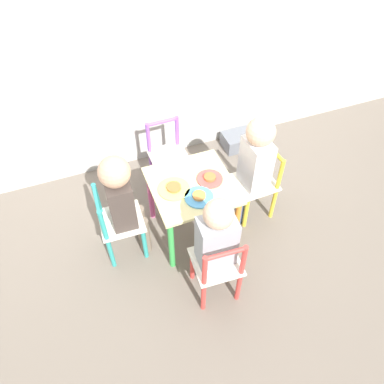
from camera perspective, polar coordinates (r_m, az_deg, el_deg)
ground_plane at (r=2.59m, az=-0.00°, el=-5.77°), size 6.00×6.00×0.00m
kids_table at (r=2.30m, az=-0.00°, el=-0.23°), size 0.49×0.49×0.46m
chair_red at (r=2.12m, az=3.88°, el=-11.36°), size 0.28×0.28×0.54m
chair_teal at (r=2.33m, az=-11.21°, el=-4.77°), size 0.27×0.27×0.54m
chair_yellow at (r=2.55m, az=9.92°, el=1.28°), size 0.27×0.27×0.54m
chair_purple at (r=2.70m, az=-3.72°, el=5.25°), size 0.26×0.26×0.54m
child_front at (r=2.00m, az=3.55°, el=-7.13°), size 0.21×0.22×0.76m
child_left at (r=2.17m, az=-10.50°, el=-0.92°), size 0.23×0.21×0.78m
child_right at (r=2.36m, az=9.39°, el=4.68°), size 0.23×0.20×0.81m
plate_front at (r=2.17m, az=1.09°, el=-0.73°), size 0.17×0.17×0.03m
plate_left at (r=2.21m, az=-2.78°, el=0.56°), size 0.19×0.19×0.03m
plate_right at (r=2.27m, az=2.72°, el=2.08°), size 0.16×0.16×0.03m
storage_bin at (r=3.19m, az=7.48°, el=7.90°), size 0.30×0.19×0.12m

